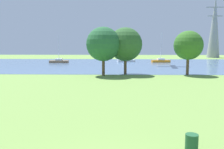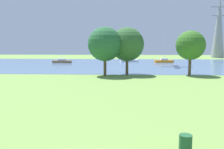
% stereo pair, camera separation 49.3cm
% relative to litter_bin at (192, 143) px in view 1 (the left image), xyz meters
% --- Properties ---
extents(ground_plane, '(160.00, 160.00, 0.00)m').
position_rel_litter_bin_xyz_m(ground_plane, '(-3.67, 19.02, -0.40)').
color(ground_plane, olive).
extents(litter_bin, '(0.56, 0.56, 0.80)m').
position_rel_litter_bin_xyz_m(litter_bin, '(0.00, 0.00, 0.00)').
color(litter_bin, '#1E512D').
rests_on(litter_bin, ground).
extents(water_surface, '(140.00, 40.00, 0.02)m').
position_rel_litter_bin_xyz_m(water_surface, '(-3.67, 47.02, -0.39)').
color(water_surface, slate).
rests_on(water_surface, ground).
extents(sailboat_brown, '(4.82, 1.56, 7.43)m').
position_rel_litter_bin_xyz_m(sailboat_brown, '(-18.77, 51.09, 0.07)').
color(sailboat_brown, brown).
rests_on(sailboat_brown, water_surface).
extents(sailboat_orange, '(4.96, 2.12, 7.74)m').
position_rel_litter_bin_xyz_m(sailboat_orange, '(7.60, 53.45, 0.07)').
color(sailboat_orange, orange).
rests_on(sailboat_orange, water_surface).
extents(sailboat_white, '(5.02, 2.61, 5.37)m').
position_rel_litter_bin_xyz_m(sailboat_white, '(-1.45, 55.38, 0.05)').
color(sailboat_white, white).
rests_on(sailboat_white, water_surface).
extents(tree_west_far, '(5.14, 5.14, 7.32)m').
position_rel_litter_bin_xyz_m(tree_west_far, '(-5.64, 26.08, 4.34)').
color(tree_west_far, brown).
rests_on(tree_west_far, ground).
extents(tree_east_near, '(5.23, 5.23, 7.32)m').
position_rel_litter_bin_xyz_m(tree_east_near, '(-2.30, 27.54, 4.29)').
color(tree_east_near, brown).
rests_on(tree_east_near, ground).
extents(tree_mid_shore, '(4.46, 4.46, 6.79)m').
position_rel_litter_bin_xyz_m(tree_mid_shore, '(7.33, 27.33, 4.14)').
color(tree_mid_shore, brown).
rests_on(tree_mid_shore, ground).
extents(electricity_pylon, '(6.40, 4.40, 22.03)m').
position_rel_litter_bin_xyz_m(electricity_pylon, '(30.20, 77.52, 10.63)').
color(electricity_pylon, gray).
rests_on(electricity_pylon, ground).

